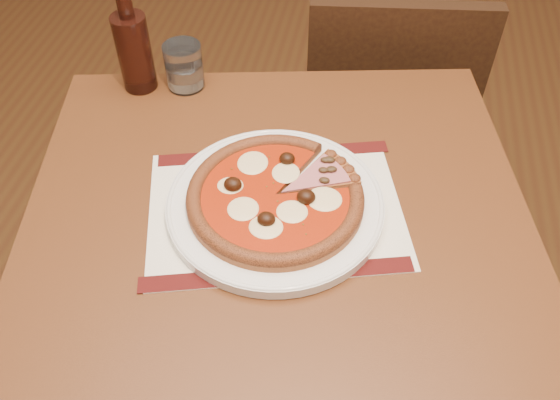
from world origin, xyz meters
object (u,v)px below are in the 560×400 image
object	(u,v)px
table	(278,261)
bottle	(134,49)
water_glass	(184,66)
pizza	(275,196)
chair_far	(382,113)
plate	(275,205)

from	to	relation	value
table	bottle	distance (m)	0.48
table	water_glass	distance (m)	0.42
table	pizza	bearing A→B (deg)	108.80
chair_far	pizza	world-z (taller)	chair_far
chair_far	bottle	size ratio (longest dim) A/B	3.91
table	chair_far	bearing A→B (deg)	76.33
water_glass	chair_far	bearing A→B (deg)	39.19
chair_far	bottle	xyz separation A→B (m)	(-0.48, -0.34, 0.35)
chair_far	water_glass	xyz separation A→B (m)	(-0.40, -0.32, 0.31)
table	pizza	distance (m)	0.13
table	pizza	world-z (taller)	pizza
table	bottle	size ratio (longest dim) A/B	4.40
pizza	water_glass	size ratio (longest dim) A/B	3.14
chair_far	bottle	world-z (taller)	bottle
table	chair_far	size ratio (longest dim) A/B	1.12
plate	water_glass	distance (m)	0.37
chair_far	plate	bearing A→B (deg)	67.94
chair_far	plate	size ratio (longest dim) A/B	2.46
plate	bottle	bearing A→B (deg)	139.40
plate	pizza	world-z (taller)	pizza
table	water_glass	xyz separation A→B (m)	(-0.24, 0.32, 0.15)
plate	bottle	distance (m)	0.43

